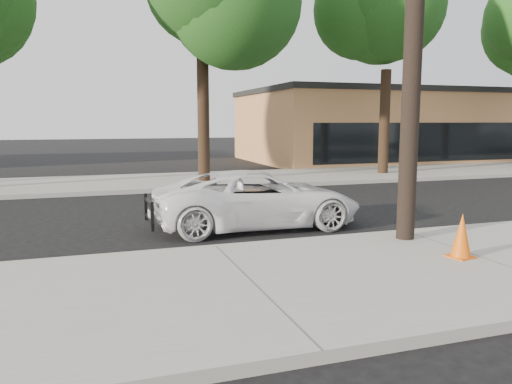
% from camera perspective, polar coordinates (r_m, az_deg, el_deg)
% --- Properties ---
extents(ground, '(120.00, 120.00, 0.00)m').
position_cam_1_polar(ground, '(11.14, -7.24, -4.31)').
color(ground, black).
rests_on(ground, ground).
extents(near_sidewalk, '(90.00, 4.40, 0.15)m').
position_cam_1_polar(near_sidewalk, '(7.10, -0.34, -10.88)').
color(near_sidewalk, gray).
rests_on(near_sidewalk, ground).
extents(far_sidewalk, '(90.00, 5.00, 0.15)m').
position_cam_1_polar(far_sidewalk, '(19.43, -12.14, 1.11)').
color(far_sidewalk, gray).
rests_on(far_sidewalk, ground).
extents(curb_near, '(90.00, 0.12, 0.16)m').
position_cam_1_polar(curb_near, '(9.13, -4.66, -6.57)').
color(curb_near, '#9E9B93').
rests_on(curb_near, ground).
extents(building_main, '(18.00, 10.00, 4.00)m').
position_cam_1_polar(building_main, '(32.24, 15.82, 7.13)').
color(building_main, '#B2744A').
rests_on(building_main, ground).
extents(tree_d, '(4.50, 4.35, 8.75)m').
position_cam_1_polar(tree_d, '(22.67, 15.49, 17.95)').
color(tree_d, black).
rests_on(tree_d, far_sidewalk).
extents(police_cruiser, '(4.67, 2.21, 1.29)m').
position_cam_1_polar(police_cruiser, '(11.23, 0.21, -0.80)').
color(police_cruiser, white).
rests_on(police_cruiser, ground).
extents(traffic_cone, '(0.45, 0.45, 0.74)m').
position_cam_1_polar(traffic_cone, '(8.91, 22.44, -4.68)').
color(traffic_cone, '#DE5A0B').
rests_on(traffic_cone, near_sidewalk).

